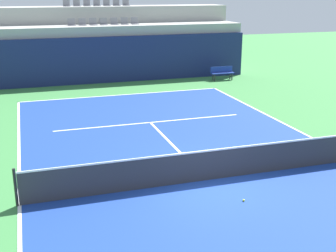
% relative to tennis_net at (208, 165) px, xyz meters
% --- Properties ---
extents(ground_plane, '(80.00, 80.00, 0.00)m').
position_rel_tennis_net_xyz_m(ground_plane, '(0.00, 0.00, -0.51)').
color(ground_plane, '#387A3D').
extents(court_surface, '(11.00, 24.00, 0.01)m').
position_rel_tennis_net_xyz_m(court_surface, '(0.00, 0.00, -0.50)').
color(court_surface, navy).
rests_on(court_surface, ground_plane).
extents(baseline_far, '(11.00, 0.10, 0.00)m').
position_rel_tennis_net_xyz_m(baseline_far, '(0.00, 11.95, -0.50)').
color(baseline_far, white).
rests_on(baseline_far, court_surface).
extents(sideline_left, '(0.10, 24.00, 0.00)m').
position_rel_tennis_net_xyz_m(sideline_left, '(-5.45, 0.00, -0.50)').
color(sideline_left, white).
rests_on(sideline_left, court_surface).
extents(service_line_far, '(8.26, 0.10, 0.00)m').
position_rel_tennis_net_xyz_m(service_line_far, '(0.00, 6.40, -0.50)').
color(service_line_far, white).
rests_on(service_line_far, court_surface).
extents(centre_service_line, '(0.10, 6.40, 0.00)m').
position_rel_tennis_net_xyz_m(centre_service_line, '(0.00, 3.20, -0.50)').
color(centre_service_line, white).
rests_on(centre_service_line, court_surface).
extents(back_wall, '(17.82, 0.30, 2.80)m').
position_rel_tennis_net_xyz_m(back_wall, '(0.00, 15.60, 0.89)').
color(back_wall, navy).
rests_on(back_wall, ground_plane).
extents(stands_tier_lower, '(17.82, 2.40, 3.39)m').
position_rel_tennis_net_xyz_m(stands_tier_lower, '(0.00, 16.95, 1.19)').
color(stands_tier_lower, '#9E9E99').
rests_on(stands_tier_lower, ground_plane).
extents(stands_tier_upper, '(17.82, 2.40, 4.45)m').
position_rel_tennis_net_xyz_m(stands_tier_upper, '(0.00, 19.35, 1.72)').
color(stands_tier_upper, '#9E9E99').
rests_on(stands_tier_upper, ground_plane).
extents(seating_row_lower, '(4.44, 0.44, 0.44)m').
position_rel_tennis_net_xyz_m(seating_row_lower, '(-0.00, 17.05, 3.01)').
color(seating_row_lower, slate).
rests_on(seating_row_lower, stands_tier_lower).
extents(seating_row_upper, '(4.44, 0.44, 0.44)m').
position_rel_tennis_net_xyz_m(seating_row_upper, '(-0.00, 19.45, 4.07)').
color(seating_row_upper, slate).
rests_on(seating_row_upper, stands_tier_upper).
extents(tennis_net, '(11.08, 0.08, 1.07)m').
position_rel_tennis_net_xyz_m(tennis_net, '(0.00, 0.00, 0.00)').
color(tennis_net, black).
rests_on(tennis_net, court_surface).
extents(player_bench, '(1.50, 0.40, 0.85)m').
position_rel_tennis_net_xyz_m(player_bench, '(6.92, 14.14, -0.00)').
color(player_bench, navy).
rests_on(player_bench, ground_plane).
extents(tennis_ball_1, '(0.07, 0.07, 0.07)m').
position_rel_tennis_net_xyz_m(tennis_ball_1, '(0.40, -1.63, -0.47)').
color(tennis_ball_1, '#CCE033').
rests_on(tennis_ball_1, court_surface).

